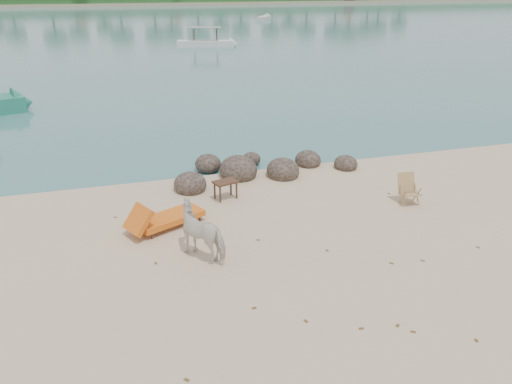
{
  "coord_description": "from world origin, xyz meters",
  "views": [
    {
      "loc": [
        -3.77,
        -9.1,
        5.93
      ],
      "look_at": [
        -0.46,
        2.0,
        1.0
      ],
      "focal_mm": 35.0,
      "sensor_mm": 36.0,
      "label": 1
    }
  ],
  "objects_px": {
    "cow": "(204,232)",
    "lounge_chair": "(170,215)",
    "boulders": "(254,170)",
    "deck_chair": "(410,191)",
    "side_table": "(226,191)"
  },
  "relations": [
    {
      "from": "boulders",
      "to": "deck_chair",
      "type": "distance_m",
      "value": 5.03
    },
    {
      "from": "side_table",
      "to": "cow",
      "type": "bearing_deg",
      "value": -128.49
    },
    {
      "from": "side_table",
      "to": "lounge_chair",
      "type": "relative_size",
      "value": 0.31
    },
    {
      "from": "side_table",
      "to": "deck_chair",
      "type": "distance_m",
      "value": 5.28
    },
    {
      "from": "boulders",
      "to": "cow",
      "type": "relative_size",
      "value": 4.3
    },
    {
      "from": "boulders",
      "to": "cow",
      "type": "bearing_deg",
      "value": -118.73
    },
    {
      "from": "boulders",
      "to": "lounge_chair",
      "type": "bearing_deg",
      "value": -136.88
    },
    {
      "from": "boulders",
      "to": "side_table",
      "type": "distance_m",
      "value": 2.14
    },
    {
      "from": "lounge_chair",
      "to": "boulders",
      "type": "bearing_deg",
      "value": 18.13
    },
    {
      "from": "cow",
      "to": "lounge_chair",
      "type": "bearing_deg",
      "value": -108.94
    },
    {
      "from": "cow",
      "to": "side_table",
      "type": "xyz_separation_m",
      "value": [
        1.21,
        3.02,
        -0.34
      ]
    },
    {
      "from": "cow",
      "to": "boulders",
      "type": "bearing_deg",
      "value": -156.48
    },
    {
      "from": "side_table",
      "to": "boulders",
      "type": "bearing_deg",
      "value": 34.11
    },
    {
      "from": "boulders",
      "to": "deck_chair",
      "type": "bearing_deg",
      "value": -44.33
    },
    {
      "from": "cow",
      "to": "lounge_chair",
      "type": "distance_m",
      "value": 1.84
    }
  ]
}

